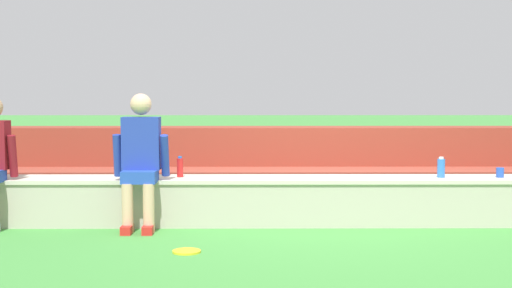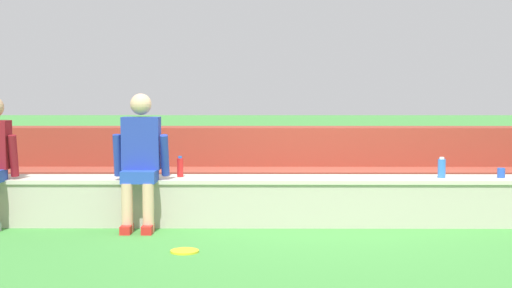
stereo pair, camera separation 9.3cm
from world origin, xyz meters
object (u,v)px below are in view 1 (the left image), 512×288
at_px(person_left_of_center, 140,157).
at_px(frisbee, 187,251).
at_px(water_bottle_mid_left, 441,168).
at_px(plastic_cup_left_end, 500,173).
at_px(water_bottle_near_left, 180,167).

height_order(person_left_of_center, frisbee, person_left_of_center).
height_order(water_bottle_mid_left, plastic_cup_left_end, water_bottle_mid_left).
xyz_separation_m(water_bottle_mid_left, plastic_cup_left_end, (0.61, -0.00, -0.05)).
distance_m(water_bottle_mid_left, frisbee, 2.88).
bearing_deg(frisbee, person_left_of_center, 118.05).
bearing_deg(person_left_of_center, water_bottle_near_left, 42.09).
bearing_deg(person_left_of_center, water_bottle_mid_left, 5.02).
bearing_deg(water_bottle_mid_left, frisbee, -152.73).
xyz_separation_m(person_left_of_center, plastic_cup_left_end, (3.66, 0.27, -0.18)).
relative_size(person_left_of_center, water_bottle_mid_left, 6.31).
relative_size(water_bottle_near_left, water_bottle_mid_left, 1.02).
xyz_separation_m(plastic_cup_left_end, frisbee, (-3.11, -1.29, -0.53)).
xyz_separation_m(water_bottle_near_left, plastic_cup_left_end, (3.30, -0.06, -0.05)).
height_order(water_bottle_near_left, frisbee, water_bottle_near_left).
bearing_deg(person_left_of_center, frisbee, -61.95).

